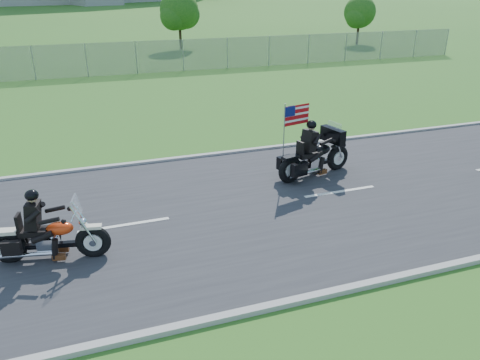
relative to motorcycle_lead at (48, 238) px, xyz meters
name	(u,v)px	position (x,y,z in m)	size (l,w,h in m)	color
ground	(203,214)	(3.65, 0.99, -0.53)	(420.00, 420.00, 0.00)	#2A591C
road	(203,214)	(3.65, 0.99, -0.51)	(120.00, 8.00, 0.04)	#28282B
curb_north	(172,160)	(3.65, 5.04, -0.48)	(120.00, 0.18, 0.12)	#9E9B93
curb_south	(260,309)	(3.65, -3.06, -0.48)	(120.00, 0.18, 0.12)	#9E9B93
fence	(33,63)	(-1.35, 20.99, 0.47)	(60.00, 0.03, 2.00)	gray
tree_fence_near	(180,12)	(9.69, 31.03, 2.44)	(3.52, 3.28, 4.75)	#382316
tree_fence_far	(360,14)	(25.68, 29.02, 2.11)	(3.08, 2.87, 4.20)	#382316
motorcycle_lead	(48,238)	(0.00, 0.00, 0.00)	(2.49, 0.93, 1.69)	black
motorcycle_follow	(315,157)	(7.50, 2.33, 0.09)	(2.68, 1.17, 2.26)	black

